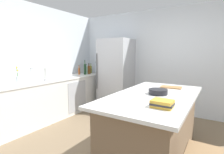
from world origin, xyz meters
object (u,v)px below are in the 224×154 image
object	(u,v)px
cutting_board	(171,87)
wine_bottle	(85,69)
kitchen_island	(153,125)
syrup_bottle	(90,70)
sink_faucet	(31,74)
flower_vase	(18,78)
refrigerator	(116,74)
soda_bottle	(96,69)
cookbook_stack	(162,104)
paper_towel_roll	(46,74)
vinegar_bottle	(79,71)
gin_bottle	(86,70)
olive_oil_bottle	(91,69)
whiskey_bottle	(89,70)
mixing_bowl	(158,92)

from	to	relation	value
cutting_board	wine_bottle	bearing A→B (deg)	164.98
kitchen_island	syrup_bottle	size ratio (longest dim) A/B	8.91
sink_faucet	flower_vase	bearing A→B (deg)	-86.22
kitchen_island	refrigerator	world-z (taller)	refrigerator
soda_bottle	cookbook_stack	bearing A→B (deg)	-40.87
sink_faucet	cookbook_stack	world-z (taller)	sink_faucet
flower_vase	syrup_bottle	bearing A→B (deg)	89.48
refrigerator	wine_bottle	xyz separation A→B (m)	(-0.82, -0.32, 0.13)
paper_towel_roll	vinegar_bottle	bearing A→B (deg)	95.97
flower_vase	soda_bottle	distance (m)	2.33
syrup_bottle	vinegar_bottle	distance (m)	0.40
kitchen_island	flower_vase	xyz separation A→B (m)	(-2.52, -0.54, 0.56)
paper_towel_roll	gin_bottle	bearing A→B (deg)	91.61
paper_towel_roll	soda_bottle	xyz separation A→B (m)	(0.02, 1.74, -0.00)
wine_bottle	paper_towel_roll	bearing A→B (deg)	-90.06
olive_oil_bottle	vinegar_bottle	xyz separation A→B (m)	(-0.03, -0.48, -0.01)
refrigerator	vinegar_bottle	size ratio (longest dim) A/B	7.13
refrigerator	whiskey_bottle	xyz separation A→B (m)	(-0.83, -0.14, 0.10)
syrup_bottle	mixing_bowl	bearing A→B (deg)	-31.51
soda_bottle	mixing_bowl	bearing A→B (deg)	-35.36
cookbook_stack	wine_bottle	bearing A→B (deg)	145.66
cookbook_stack	cutting_board	size ratio (longest dim) A/B	0.68
olive_oil_bottle	flower_vase	bearing A→B (deg)	-89.85
olive_oil_bottle	vinegar_bottle	distance (m)	0.48
soda_bottle	sink_faucet	bearing A→B (deg)	-93.52
sink_faucet	whiskey_bottle	xyz separation A→B (m)	(0.10, 1.74, -0.03)
wine_bottle	cutting_board	distance (m)	2.61
sink_faucet	gin_bottle	distance (m)	1.66
olive_oil_bottle	cutting_board	distance (m)	2.82
kitchen_island	vinegar_bottle	world-z (taller)	vinegar_bottle
paper_towel_roll	mixing_bowl	bearing A→B (deg)	0.06
kitchen_island	olive_oil_bottle	world-z (taller)	olive_oil_bottle
sink_faucet	mixing_bowl	size ratio (longest dim) A/B	1.11
wine_bottle	cookbook_stack	world-z (taller)	wine_bottle
wine_bottle	mixing_bowl	world-z (taller)	wine_bottle
olive_oil_bottle	wine_bottle	size ratio (longest dim) A/B	0.72
sink_faucet	paper_towel_roll	bearing A→B (deg)	70.20
gin_bottle	wine_bottle	size ratio (longest dim) A/B	0.71
kitchen_island	mixing_bowl	xyz separation A→B (m)	(0.04, 0.05, 0.48)
whiskey_bottle	cutting_board	distance (m)	2.67
refrigerator	vinegar_bottle	world-z (taller)	refrigerator
sink_faucet	vinegar_bottle	xyz separation A→B (m)	(-0.02, 1.45, -0.06)
whiskey_bottle	cutting_board	xyz separation A→B (m)	(2.52, -0.86, -0.12)
whiskey_bottle	gin_bottle	size ratio (longest dim) A/B	1.08
syrup_bottle	gin_bottle	xyz separation A→B (m)	(0.03, -0.19, 0.03)
soda_bottle	vinegar_bottle	bearing A→B (deg)	-103.98
whiskey_bottle	mixing_bowl	xyz separation A→B (m)	(2.48, -1.45, -0.09)
sink_faucet	soda_bottle	world-z (taller)	soda_bottle
flower_vase	wine_bottle	xyz separation A→B (m)	(0.08, 1.86, 0.05)
flower_vase	gin_bottle	distance (m)	1.96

